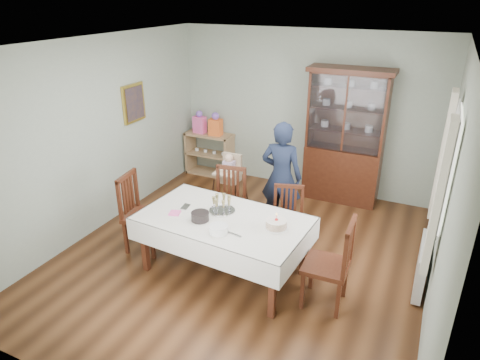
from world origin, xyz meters
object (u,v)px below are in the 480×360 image
Objects in this scene: chair_far_left at (227,218)px; gift_bag_pink at (200,123)px; chair_end_left at (145,227)px; woman at (281,177)px; champagne_tray at (222,207)px; dining_table at (224,245)px; china_cabinet at (345,135)px; chair_far_right at (287,234)px; birthday_cake at (276,224)px; chair_end_right at (327,279)px; gift_bag_orange at (216,125)px; sideboard at (210,154)px; high_chair at (229,188)px.

gift_bag_pink is (-1.53, 1.91, 0.69)m from chair_far_left.
woman reaches higher than chair_end_left.
champagne_tray is at bearing -91.64° from chair_end_left.
china_cabinet is (0.82, 2.67, 0.74)m from dining_table.
gift_bag_pink is at bearing 124.21° from chair_far_right.
dining_table is at bearing -74.17° from chair_far_left.
woman is (-0.32, 0.59, 0.54)m from chair_far_right.
chair_end_left reaches higher than birthday_cake.
woman is at bearing 80.02° from dining_table.
chair_end_right is at bearing -7.62° from champagne_tray.
gift_bag_orange is at bearing 0.00° from gift_bag_pink.
birthday_cake is 3.42m from gift_bag_orange.
dining_table is 1.95× the size of chair_end_left.
chair_far_right is 0.56× the size of woman.
chair_far_right is 3.17m from gift_bag_pink.
birthday_cake is (0.74, -0.10, -0.01)m from champagne_tray.
dining_table is 0.84m from chair_far_left.
chair_far_right is at bearing 115.07° from woman.
sideboard is 3.03m from champagne_tray.
dining_table is at bearing -65.20° from high_chair.
sideboard is 2.15× the size of gift_bag_pink.
gift_bag_orange reaches higher than chair_end_left.
china_cabinet is at bearing -0.04° from gift_bag_orange.
high_chair is (1.00, -1.18, -0.03)m from sideboard.
chair_end_left is at bearing -173.90° from champagne_tray.
chair_end_right is 3.28× the size of champagne_tray.
chair_end_left is 2.81m from gift_bag_pink.
dining_table is 1.43m from woman.
chair_far_left is at bearing -51.29° from gift_bag_pink.
chair_end_left is at bearing 178.82° from dining_table.
gift_bag_pink reaches higher than high_chair.
dining_table is 1.30m from chair_end_right.
chair_far_left is 1.32m from birthday_cake.
champagne_tray is 3.09m from gift_bag_pink.
gift_bag_orange is at bearing 129.71° from birthday_cake.
sideboard is 2.38m from woman.
china_cabinet is 2.03m from high_chair.
woman reaches higher than birthday_cake.
chair_far_left is 0.83m from high_chair.
high_chair is at bearing -44.26° from gift_bag_pink.
high_chair is 1.56m from gift_bag_orange.
chair_end_right is at bearing -99.25° from chair_end_left.
champagne_tray is (-0.91, -2.52, -0.30)m from china_cabinet.
chair_far_right is at bearing 53.57° from dining_table.
gift_bag_pink is at bearing 6.18° from chair_end_left.
woman is (0.24, 1.34, 0.43)m from dining_table.
gift_bag_orange reaches higher than sideboard.
chair_far_left is 0.62× the size of woman.
sideboard is 0.61m from gift_bag_pink.
china_cabinet is at bearing 50.86° from chair_far_left.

